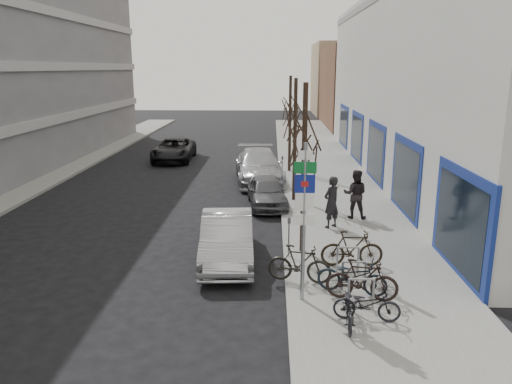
# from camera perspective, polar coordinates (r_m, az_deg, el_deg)

# --- Properties ---
(ground) EXTENTS (120.00, 120.00, 0.00)m
(ground) POSITION_cam_1_polar(r_m,az_deg,el_deg) (13.28, -5.40, -12.54)
(ground) COLOR black
(ground) RESTS_ON ground
(sidewalk_east) EXTENTS (5.00, 70.00, 0.15)m
(sidewalk_east) POSITION_cam_1_polar(r_m,az_deg,el_deg) (22.73, 9.12, -1.06)
(sidewalk_east) COLOR slate
(sidewalk_east) RESTS_ON ground
(brick_building_far) EXTENTS (12.00, 14.00, 8.00)m
(brick_building_far) POSITION_cam_1_polar(r_m,az_deg,el_deg) (53.05, 14.57, 11.52)
(brick_building_far) COLOR brown
(brick_building_far) RESTS_ON ground
(tan_building_far) EXTENTS (13.00, 12.00, 9.00)m
(tan_building_far) POSITION_cam_1_polar(r_m,az_deg,el_deg) (67.84, 12.26, 12.52)
(tan_building_far) COLOR #937A5B
(tan_building_far) RESTS_ON ground
(highway_sign_pole) EXTENTS (0.55, 0.10, 4.20)m
(highway_sign_pole) POSITION_cam_1_polar(r_m,az_deg,el_deg) (12.29, 5.51, -2.42)
(highway_sign_pole) COLOR gray
(highway_sign_pole) RESTS_ON ground
(bike_rack) EXTENTS (0.66, 2.26, 0.83)m
(bike_rack) POSITION_cam_1_polar(r_m,az_deg,el_deg) (13.62, 11.13, -8.98)
(bike_rack) COLOR gray
(bike_rack) RESTS_ON sidewalk_east
(tree_near) EXTENTS (1.80, 1.80, 5.50)m
(tree_near) POSITION_cam_1_polar(r_m,az_deg,el_deg) (15.41, 5.60, 7.18)
(tree_near) COLOR black
(tree_near) RESTS_ON ground
(tree_mid) EXTENTS (1.80, 1.80, 5.50)m
(tree_mid) POSITION_cam_1_polar(r_m,az_deg,el_deg) (21.87, 4.53, 9.21)
(tree_mid) COLOR black
(tree_mid) RESTS_ON ground
(tree_far) EXTENTS (1.80, 1.80, 5.50)m
(tree_far) POSITION_cam_1_polar(r_m,az_deg,el_deg) (28.35, 3.94, 10.32)
(tree_far) COLOR black
(tree_far) RESTS_ON ground
(meter_front) EXTENTS (0.10, 0.08, 1.27)m
(meter_front) POSITION_cam_1_polar(r_m,az_deg,el_deg) (15.61, 3.78, -4.71)
(meter_front) COLOR gray
(meter_front) RESTS_ON sidewalk_east
(meter_mid) EXTENTS (0.10, 0.08, 1.27)m
(meter_mid) POSITION_cam_1_polar(r_m,az_deg,el_deg) (20.89, 3.31, 0.14)
(meter_mid) COLOR gray
(meter_mid) RESTS_ON sidewalk_east
(meter_back) EXTENTS (0.10, 0.08, 1.27)m
(meter_back) POSITION_cam_1_polar(r_m,az_deg,el_deg) (26.26, 3.03, 3.02)
(meter_back) COLOR gray
(meter_back) RESTS_ON sidewalk_east
(bike_near_left) EXTENTS (0.61, 1.63, 0.97)m
(bike_near_left) POSITION_cam_1_polar(r_m,az_deg,el_deg) (11.91, 10.64, -12.58)
(bike_near_left) COLOR black
(bike_near_left) RESTS_ON sidewalk_east
(bike_near_right) EXTENTS (1.91, 0.84, 1.12)m
(bike_near_right) POSITION_cam_1_polar(r_m,az_deg,el_deg) (13.10, 12.04, -9.75)
(bike_near_right) COLOR black
(bike_near_right) RESTS_ON sidewalk_east
(bike_mid_curb) EXTENTS (1.92, 1.09, 1.12)m
(bike_mid_curb) POSITION_cam_1_polar(r_m,az_deg,el_deg) (13.41, 10.93, -9.11)
(bike_mid_curb) COLOR black
(bike_mid_curb) RESTS_ON sidewalk_east
(bike_mid_inner) EXTENTS (1.87, 0.92, 1.09)m
(bike_mid_inner) POSITION_cam_1_polar(r_m,az_deg,el_deg) (13.89, 4.99, -8.13)
(bike_mid_inner) COLOR black
(bike_mid_inner) RESTS_ON sidewalk_east
(bike_far_curb) EXTENTS (1.61, 0.67, 0.95)m
(bike_far_curb) POSITION_cam_1_polar(r_m,az_deg,el_deg) (12.18, 12.57, -12.12)
(bike_far_curb) COLOR black
(bike_far_curb) RESTS_ON sidewalk_east
(bike_far_inner) EXTENTS (1.89, 0.60, 1.14)m
(bike_far_inner) POSITION_cam_1_polar(r_m,az_deg,el_deg) (15.16, 10.92, -6.32)
(bike_far_inner) COLOR black
(bike_far_inner) RESTS_ON sidewalk_east
(parked_car_front) EXTENTS (1.89, 4.62, 1.49)m
(parked_car_front) POSITION_cam_1_polar(r_m,az_deg,el_deg) (15.65, -3.34, -5.32)
(parked_car_front) COLOR #A3A3A8
(parked_car_front) RESTS_ON ground
(parked_car_mid) EXTENTS (2.00, 4.05, 1.33)m
(parked_car_mid) POSITION_cam_1_polar(r_m,az_deg,el_deg) (21.76, 1.27, 0.04)
(parked_car_mid) COLOR #525156
(parked_car_mid) RESTS_ON ground
(parked_car_back) EXTENTS (2.96, 6.06, 1.70)m
(parked_car_back) POSITION_cam_1_polar(r_m,az_deg,el_deg) (26.41, 0.34, 2.95)
(parked_car_back) COLOR #A5A5AA
(parked_car_back) RESTS_ON ground
(lane_car) EXTENTS (2.51, 5.24, 1.44)m
(lane_car) POSITION_cam_1_polar(r_m,az_deg,el_deg) (33.13, -9.36, 4.81)
(lane_car) COLOR black
(lane_car) RESTS_ON ground
(pedestrian_near) EXTENTS (0.84, 0.81, 1.94)m
(pedestrian_near) POSITION_cam_1_polar(r_m,az_deg,el_deg) (18.54, 8.62, -1.16)
(pedestrian_near) COLOR black
(pedestrian_near) RESTS_ON sidewalk_east
(pedestrian_far) EXTENTS (0.81, 0.63, 1.96)m
(pedestrian_far) POSITION_cam_1_polar(r_m,az_deg,el_deg) (19.89, 11.28, -0.20)
(pedestrian_far) COLOR black
(pedestrian_far) RESTS_ON sidewalk_east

